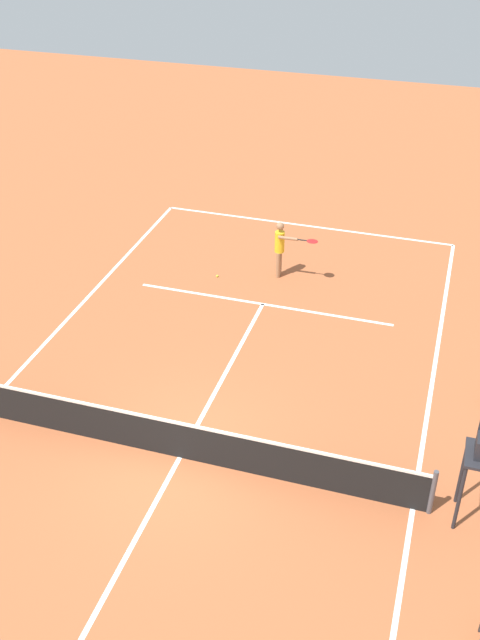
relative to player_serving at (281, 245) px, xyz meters
The scene contains 5 objects.
ground_plane 8.07m from the player_serving, 89.57° to the left, with size 60.00×60.00×0.00m, color #AD5933.
court_lines 8.07m from the player_serving, 89.57° to the left, with size 9.68×23.16×0.01m.
tennis_net 8.03m from the player_serving, 89.57° to the left, with size 10.28×0.10×1.07m.
player_serving is the anchor object (origin of this frame).
tennis_ball 2.10m from the player_serving, 19.18° to the left, with size 0.07×0.07×0.07m, color #CCE033.
Camera 1 is at (-4.60, 10.59, 10.86)m, focal length 41.93 mm.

